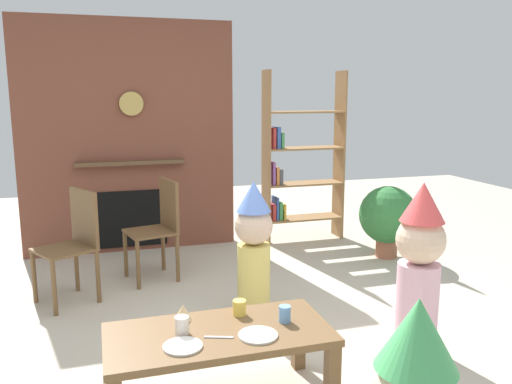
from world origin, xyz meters
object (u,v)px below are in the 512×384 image
object	(u,v)px
paper_cup_near_right	(239,308)
dining_chair_middle	(160,223)
paper_cup_center	(285,314)
dining_chair_left	(75,239)
birthday_cake_slice	(183,312)
coffee_table	(219,343)
child_in_pink	(419,265)
potted_plant_tall	(388,216)
paper_plate_rear	(183,346)
paper_plate_front	(258,335)
bookshelf	(297,165)
child_by_the_chairs	(254,245)
paper_cup_near_left	(182,325)

from	to	relation	value
paper_cup_near_right	dining_chair_middle	distance (m)	1.94
paper_cup_center	dining_chair_left	bearing A→B (deg)	123.01
paper_cup_near_right	birthday_cake_slice	size ratio (longest dim) A/B	0.86
coffee_table	child_in_pink	world-z (taller)	child_in_pink
coffee_table	paper_cup_center	world-z (taller)	paper_cup_center
potted_plant_tall	birthday_cake_slice	bearing A→B (deg)	-142.24
paper_cup_center	paper_plate_rear	xyz separation A→B (m)	(-0.58, -0.13, -0.04)
paper_cup_near_right	paper_plate_rear	bearing A→B (deg)	-141.50
coffee_table	paper_cup_center	bearing A→B (deg)	0.93
dining_chair_left	dining_chair_middle	xyz separation A→B (m)	(0.71, 0.32, 0.00)
paper_plate_front	paper_cup_near_right	bearing A→B (deg)	94.39
paper_cup_center	paper_plate_rear	world-z (taller)	paper_cup_center
coffee_table	child_in_pink	bearing A→B (deg)	8.72
bookshelf	paper_plate_front	bearing A→B (deg)	-114.59
bookshelf	paper_plate_rear	world-z (taller)	bookshelf
paper_cup_near_right	paper_plate_rear	size ratio (longest dim) A/B	0.44
birthday_cake_slice	dining_chair_middle	distance (m)	1.90
child_by_the_chairs	paper_cup_near_left	bearing A→B (deg)	-8.32
bookshelf	birthday_cake_slice	distance (m)	3.24
bookshelf	birthday_cake_slice	world-z (taller)	bookshelf
coffee_table	child_by_the_chairs	xyz separation A→B (m)	(0.51, 1.08, 0.19)
coffee_table	dining_chair_middle	world-z (taller)	dining_chair_middle
paper_plate_rear	birthday_cake_slice	distance (m)	0.33
paper_cup_near_right	paper_plate_rear	distance (m)	0.47
paper_plate_front	dining_chair_left	bearing A→B (deg)	116.82
paper_plate_front	potted_plant_tall	size ratio (longest dim) A/B	0.28
paper_cup_center	paper_cup_near_right	bearing A→B (deg)	142.75
child_by_the_chairs	potted_plant_tall	distance (m)	1.97
dining_chair_middle	potted_plant_tall	world-z (taller)	dining_chair_middle
paper_cup_near_left	birthday_cake_slice	xyz separation A→B (m)	(0.03, 0.17, -0.00)
bookshelf	child_by_the_chairs	xyz separation A→B (m)	(-1.05, -1.84, -0.32)
potted_plant_tall	paper_cup_center	bearing A→B (deg)	-132.30
paper_cup_near_right	dining_chair_left	xyz separation A→B (m)	(-0.93, 1.60, 0.05)
paper_cup_near_left	paper_cup_center	bearing A→B (deg)	-2.11
child_by_the_chairs	paper_plate_front	bearing A→B (deg)	9.92
paper_cup_near_left	birthday_cake_slice	world-z (taller)	paper_cup_near_left
paper_cup_near_left	paper_plate_rear	size ratio (longest dim) A/B	0.48
paper_plate_front	paper_plate_rear	world-z (taller)	same
paper_cup_near_left	paper_cup_near_right	world-z (taller)	paper_cup_near_left
bookshelf	child_in_pink	distance (m)	2.73
paper_cup_near_right	dining_chair_left	size ratio (longest dim) A/B	0.10
paper_cup_near_left	birthday_cake_slice	bearing A→B (deg)	79.02
coffee_table	paper_plate_front	distance (m)	0.23
coffee_table	child_in_pink	xyz separation A→B (m)	(1.35, 0.21, 0.23)
bookshelf	coffee_table	distance (m)	3.35
bookshelf	paper_cup_near_left	xyz separation A→B (m)	(-1.76, -2.89, -0.40)
paper_cup_near_right	bookshelf	bearing A→B (deg)	62.82
child_in_pink	child_by_the_chairs	xyz separation A→B (m)	(-0.83, 0.87, -0.05)
coffee_table	paper_cup_near_left	distance (m)	0.22
birthday_cake_slice	dining_chair_middle	size ratio (longest dim) A/B	0.11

